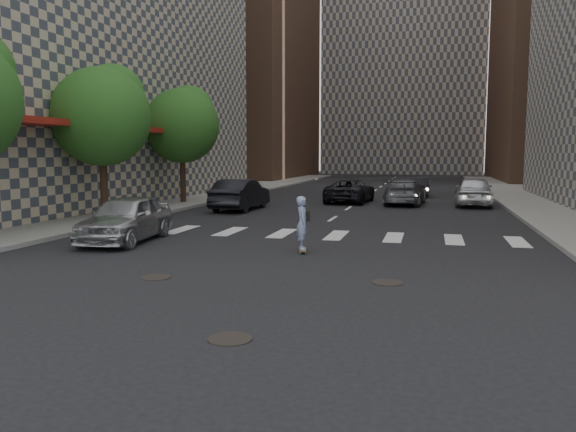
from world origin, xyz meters
name	(u,v)px	position (x,y,z in m)	size (l,w,h in m)	color
ground	(217,296)	(0.00, 0.00, 0.00)	(160.00, 160.00, 0.00)	black
sidewalk_left	(115,200)	(-14.50, 20.00, 0.07)	(13.00, 80.00, 0.15)	gray
tower_left	(227,10)	(-20.00, 55.00, 20.00)	(18.00, 24.00, 40.00)	brown
tower_center	(406,12)	(0.00, 78.00, 24.00)	(22.00, 20.00, 48.00)	#ADA08E
tree_b	(104,112)	(-9.45, 11.14, 4.65)	(4.20, 4.20, 6.60)	#382619
tree_c	(184,122)	(-9.45, 19.14, 4.65)	(4.20, 4.20, 6.60)	#382619
manhole_a	(230,339)	(1.20, -2.50, 0.01)	(0.70, 0.70, 0.02)	black
manhole_b	(156,277)	(-2.00, 1.20, 0.01)	(0.70, 0.70, 0.02)	black
manhole_c	(387,282)	(3.30, 2.00, 0.01)	(0.70, 0.70, 0.02)	black
skateboarder	(303,223)	(0.58, 5.39, 0.87)	(0.51, 0.86, 1.65)	brown
silver_sedan	(126,218)	(-5.50, 5.90, 0.77)	(1.82, 4.52, 1.54)	#B2B3B9
traffic_car_a	(241,195)	(-5.25, 16.70, 0.79)	(1.68, 4.82, 1.59)	black
traffic_car_b	(405,192)	(2.82, 22.00, 0.73)	(2.05, 5.04, 1.46)	#515358
traffic_car_c	(350,191)	(-0.41, 22.54, 0.69)	(2.29, 4.97, 1.38)	black
traffic_car_d	(473,191)	(6.50, 21.94, 0.82)	(1.95, 4.84, 1.65)	#B5B7BD
traffic_car_e	(418,187)	(3.39, 27.90, 0.63)	(1.34, 3.85, 1.27)	black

